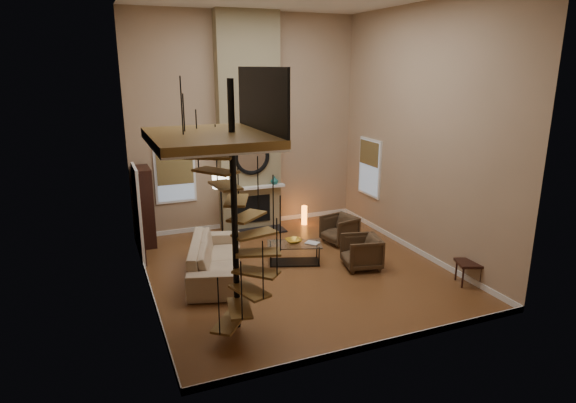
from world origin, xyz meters
name	(u,v)px	position (x,y,z in m)	size (l,w,h in m)	color
ground	(295,269)	(0.00, 0.00, -0.01)	(6.00, 6.50, 0.01)	brown
back_wall	(246,124)	(0.00, 3.25, 2.75)	(6.00, 0.02, 5.50)	tan
front_wall	(387,174)	(0.00, -3.25, 2.75)	(6.00, 0.02, 5.50)	tan
left_wall	(139,151)	(-3.00, 0.00, 2.75)	(0.02, 6.50, 5.50)	tan
right_wall	(421,133)	(3.00, 0.00, 2.75)	(0.02, 6.50, 5.50)	tan
baseboard_back	(249,223)	(0.00, 3.24, 0.06)	(6.00, 0.02, 0.12)	white
baseboard_front	(377,345)	(0.00, -3.24, 0.06)	(6.00, 0.02, 0.12)	white
baseboard_left	(151,290)	(-2.99, 0.00, 0.06)	(0.02, 6.50, 0.12)	white
baseboard_right	(412,247)	(2.99, 0.00, 0.06)	(0.02, 6.50, 0.12)	white
chimney_breast	(249,124)	(0.00, 3.06, 2.75)	(1.60, 0.38, 5.50)	#877B58
hearth	(257,232)	(0.00, 2.57, 0.02)	(1.50, 0.60, 0.04)	black
firebox	(253,209)	(0.00, 2.86, 0.55)	(0.95, 0.02, 0.72)	black
mantel	(253,188)	(0.00, 2.78, 1.15)	(1.70, 0.18, 0.06)	white
mirror_frame	(252,157)	(0.00, 2.84, 1.95)	(0.94, 0.94, 0.10)	black
mirror_disc	(252,157)	(0.00, 2.85, 1.95)	(0.80, 0.80, 0.01)	white
vase_left	(232,183)	(-0.55, 2.82, 1.30)	(0.24, 0.24, 0.25)	black
vase_right	(274,180)	(0.60, 2.82, 1.28)	(0.20, 0.20, 0.21)	#1B605B
window_back	(175,172)	(-1.90, 3.22, 1.62)	(1.02, 0.06, 1.52)	white
window_right	(370,167)	(2.97, 2.00, 1.63)	(0.06, 1.02, 1.52)	white
entry_door	(139,215)	(-2.95, 1.80, 1.05)	(0.10, 1.05, 2.16)	white
loft	(216,133)	(-2.04, -1.80, 3.24)	(1.70, 2.20, 1.09)	brown
spiral_stair	(236,225)	(-1.78, -1.79, 1.78)	(1.47, 1.47, 4.06)	black
hutch	(144,207)	(-2.76, 2.77, 0.95)	(0.40, 0.85, 1.89)	black
sofa	(215,258)	(-1.65, 0.32, 0.40)	(2.52, 0.99, 0.74)	tan
armchair_near	(342,229)	(1.69, 1.08, 0.35)	(0.71, 0.74, 0.67)	#463220
armchair_far	(365,252)	(1.42, -0.46, 0.35)	(0.75, 0.77, 0.70)	#463220
coffee_table	(294,251)	(0.12, 0.32, 0.28)	(1.31, 0.95, 0.45)	silver
bowl	(293,241)	(0.12, 0.37, 0.50)	(0.35, 0.35, 0.09)	#C08D22
book	(312,243)	(0.47, 0.17, 0.46)	(0.21, 0.28, 0.03)	gray
floor_lamp	(221,187)	(-1.02, 2.15, 1.41)	(0.39, 0.39, 1.71)	black
accent_lamp	(304,216)	(1.42, 2.71, 0.25)	(0.15, 0.15, 0.54)	orange
side_chair	(474,259)	(2.99, -1.98, 0.53)	(0.61, 0.61, 1.00)	black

